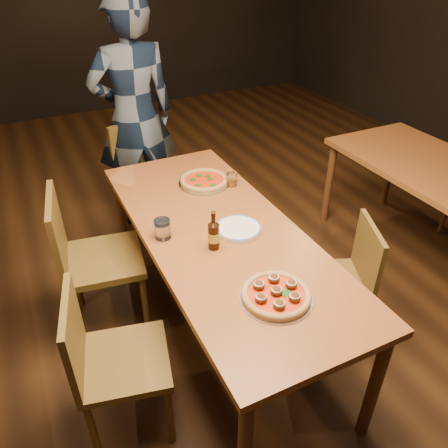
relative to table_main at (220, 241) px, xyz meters
name	(u,v)px	position (x,y,z in m)	size (l,w,h in m)	color
ground	(221,327)	(0.00, 0.00, -0.68)	(9.00, 9.00, 0.00)	black
room_shell	(219,5)	(0.00, 0.00, 1.18)	(9.00, 9.00, 9.00)	black
table_main	(220,241)	(0.00, 0.00, 0.00)	(0.80, 2.00, 0.75)	brown
chair_main_nw	(124,360)	(-0.67, -0.36, -0.24)	(0.41, 0.41, 0.88)	brown
chair_main_sw	(103,259)	(-0.59, 0.38, -0.19)	(0.46, 0.46, 0.98)	brown
chair_main_e	(332,281)	(0.58, -0.31, -0.27)	(0.38, 0.38, 0.82)	brown
chair_end	(151,178)	(0.01, 1.30, -0.22)	(0.43, 0.43, 0.92)	brown
pizza_meatball	(276,294)	(-0.01, -0.59, 0.09)	(0.33, 0.33, 0.06)	#B7B7BF
pizza_margherita	(204,181)	(0.14, 0.53, 0.09)	(0.33, 0.33, 0.04)	#B7B7BF
plate_stack	(238,229)	(0.09, -0.05, 0.08)	(0.25, 0.25, 0.02)	white
beer_bottle	(214,236)	(-0.10, -0.13, 0.15)	(0.06, 0.06, 0.21)	black
water_glass	(163,229)	(-0.30, 0.07, 0.13)	(0.09, 0.09, 0.11)	white
amber_glass	(232,179)	(0.29, 0.43, 0.12)	(0.07, 0.07, 0.09)	#985A11
diner	(134,117)	(-0.03, 1.49, 0.23)	(0.66, 0.44, 1.82)	black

